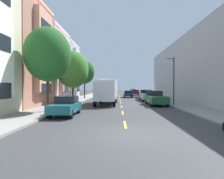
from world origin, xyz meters
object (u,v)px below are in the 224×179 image
object	(u,v)px
delivery_box_truck	(107,90)
parked_pickup_forest	(156,98)
parked_sedan_orange	(104,92)
parked_suv_charcoal	(106,90)
parked_pickup_silver	(147,95)
street_tree_nearest	(48,54)
parked_hatchback_white	(133,91)
moving_navy_sedan	(128,94)
parked_sedan_burgundy	(135,92)
street_tree_third	(85,72)
street_tree_second	(73,70)
street_lamp	(172,77)
parked_hatchback_teal	(66,106)

from	to	relation	value
delivery_box_truck	parked_pickup_forest	xyz separation A→B (m)	(6.01, -1.00, -1.01)
parked_pickup_forest	parked_sedan_orange	xyz separation A→B (m)	(-8.49, 31.87, -0.08)
parked_pickup_forest	parked_suv_charcoal	bearing A→B (deg)	101.75
parked_suv_charcoal	parked_pickup_silver	bearing A→B (deg)	-75.71
street_tree_nearest	parked_hatchback_white	bearing A→B (deg)	75.90
parked_suv_charcoal	moving_navy_sedan	distance (m)	25.48
parked_sedan_burgundy	street_tree_third	bearing A→B (deg)	-125.44
street_tree_second	street_lamp	size ratio (longest dim) A/B	1.25
parked_suv_charcoal	parked_sedan_burgundy	size ratio (longest dim) A/B	1.07
street_tree_third	delivery_box_truck	world-z (taller)	street_tree_third
parked_suv_charcoal	parked_hatchback_white	bearing A→B (deg)	-29.57
street_tree_nearest	parked_sedan_orange	xyz separation A→B (m)	(2.12, 38.92, -4.24)
street_tree_third	parked_pickup_silver	size ratio (longest dim) A/B	1.29
parked_sedan_orange	street_tree_nearest	bearing A→B (deg)	-93.11
street_tree_second	parked_suv_charcoal	size ratio (longest dim) A/B	1.42
parked_pickup_silver	parked_pickup_forest	size ratio (longest dim) A/B	1.00
parked_hatchback_white	moving_navy_sedan	size ratio (longest dim) A/B	0.89
street_tree_second	parked_suv_charcoal	distance (m)	39.19
parked_suv_charcoal	parked_sedan_orange	world-z (taller)	parked_suv_charcoal
street_tree_third	parked_hatchback_white	world-z (taller)	street_tree_third
parked_pickup_silver	parked_suv_charcoal	world-z (taller)	parked_suv_charcoal
street_tree_nearest	street_tree_third	world-z (taller)	street_tree_nearest
street_lamp	parked_suv_charcoal	xyz separation A→B (m)	(-10.22, 41.82, -2.42)
street_tree_second	parked_pickup_silver	world-z (taller)	street_tree_second
street_tree_third	street_lamp	xyz separation A→B (m)	(12.32, -11.84, -1.46)
parked_pickup_silver	parked_hatchback_teal	bearing A→B (deg)	-119.03
delivery_box_truck	parked_pickup_forest	size ratio (longest dim) A/B	1.53
delivery_box_truck	street_lamp	bearing A→B (deg)	-13.74
parked_hatchback_white	parked_hatchback_teal	world-z (taller)	same
parked_sedan_orange	moving_navy_sedan	distance (m)	16.83
delivery_box_truck	parked_hatchback_teal	distance (m)	9.93
street_tree_nearest	parked_pickup_forest	world-z (taller)	street_tree_nearest
street_tree_second	parked_sedan_burgundy	distance (m)	26.48
parked_pickup_silver	parked_hatchback_white	distance (m)	28.73
street_tree_nearest	parked_sedan_orange	world-z (taller)	street_tree_nearest
parked_hatchback_white	parked_pickup_silver	bearing A→B (deg)	-90.25
parked_pickup_silver	parked_hatchback_white	bearing A→B (deg)	89.75
street_lamp	parked_hatchback_teal	world-z (taller)	street_lamp
street_tree_second	street_lamp	distance (m)	12.69
street_tree_nearest	street_lamp	distance (m)	13.86
parked_sedan_burgundy	street_tree_second	bearing A→B (deg)	-113.96
street_tree_second	parked_pickup_silver	size ratio (longest dim) A/B	1.29
parked_pickup_forest	street_tree_nearest	bearing A→B (deg)	-146.41
parked_hatchback_teal	street_tree_nearest	bearing A→B (deg)	142.90
parked_pickup_silver	parked_sedan_orange	distance (m)	26.06
street_lamp	parked_pickup_forest	distance (m)	3.22
delivery_box_truck	parked_sedan_orange	size ratio (longest dim) A/B	1.79
street_tree_nearest	street_tree_second	bearing A→B (deg)	90.00
street_lamp	parked_sedan_orange	xyz separation A→B (m)	(-10.20, 32.76, -2.66)
street_tree_third	moving_navy_sedan	distance (m)	10.56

